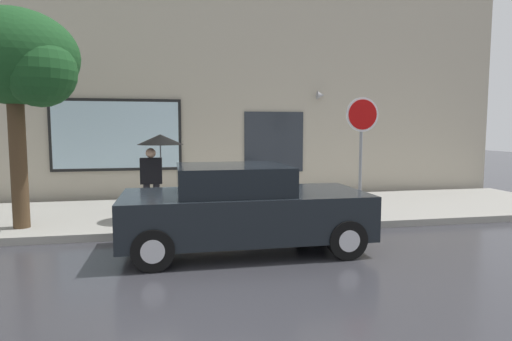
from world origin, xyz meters
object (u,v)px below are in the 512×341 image
pedestrian_with_umbrella (157,152)px  fire_hydrant (237,203)px  street_tree (18,62)px  stop_sign (362,133)px  parked_car (242,208)px

pedestrian_with_umbrella → fire_hydrant: bearing=-8.0°
street_tree → stop_sign: size_ratio=1.60×
stop_sign → pedestrian_with_umbrella: bearing=173.9°
pedestrian_with_umbrella → street_tree: 3.10m
pedestrian_with_umbrella → street_tree: size_ratio=0.43×
parked_car → fire_hydrant: 1.93m
fire_hydrant → stop_sign: (2.76, -0.24, 1.52)m
parked_car → fire_hydrant: size_ratio=5.87×
fire_hydrant → parked_car: bearing=-95.8°
street_tree → fire_hydrant: bearing=1.4°
parked_car → fire_hydrant: (0.20, 1.90, -0.24)m
parked_car → stop_sign: bearing=29.4°
pedestrian_with_umbrella → stop_sign: size_ratio=0.69×
fire_hydrant → stop_sign: size_ratio=0.27×
stop_sign → street_tree: bearing=178.9°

